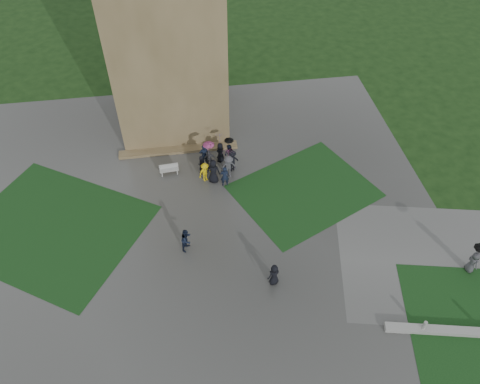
{
  "coord_description": "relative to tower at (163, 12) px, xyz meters",
  "views": [
    {
      "loc": [
        0.73,
        -17.17,
        23.35
      ],
      "look_at": [
        3.85,
        4.39,
        1.2
      ],
      "focal_mm": 35.0,
      "sensor_mm": 36.0,
      "label": 1
    }
  ],
  "objects": [
    {
      "name": "lawn_inset_right",
      "position": [
        8.5,
        -10.0,
        -8.97
      ],
      "size": [
        11.12,
        10.15,
        0.01
      ],
      "primitive_type": "cube",
      "rotation": [
        0.0,
        0.0,
        0.44
      ],
      "color": "black",
      "rests_on": "plaza"
    },
    {
      "name": "pedestrian_near",
      "position": [
        4.9,
        -17.11,
        -8.2
      ],
      "size": [
        0.92,
        0.81,
        1.57
      ],
      "primitive_type": "imported",
      "rotation": [
        0.0,
        0.0,
        3.6
      ],
      "color": "black",
      "rests_on": "plaza"
    },
    {
      "name": "pedestrian_mid",
      "position": [
        0.07,
        -13.86,
        -8.14
      ],
      "size": [
        0.84,
        0.94,
        1.69
      ],
      "primitive_type": "imported",
      "rotation": [
        0.0,
        0.0,
        1.0
      ],
      "color": "black",
      "rests_on": "plaza"
    },
    {
      "name": "pedestrian_path",
      "position": [
        16.68,
        -17.94,
        -7.74
      ],
      "size": [
        0.76,
        0.82,
        2.32
      ],
      "color": "#414146",
      "rests_on": "path"
    },
    {
      "name": "tower",
      "position": [
        0.0,
        0.0,
        0.0
      ],
      "size": [
        8.0,
        8.0,
        18.0
      ],
      "primitive_type": "cube",
      "color": "brown",
      "rests_on": "ground"
    },
    {
      "name": "visitor_cluster",
      "position": [
        2.86,
        -7.16,
        -7.87
      ],
      "size": [
        3.22,
        3.32,
        2.5
      ],
      "color": "black",
      "rests_on": "plaza"
    },
    {
      "name": "plaza",
      "position": [
        0.0,
        -13.0,
        -8.99
      ],
      "size": [
        34.0,
        34.0,
        0.02
      ],
      "primitive_type": "cube",
      "color": "#393A37",
      "rests_on": "ground"
    },
    {
      "name": "ground",
      "position": [
        0.0,
        -15.0,
        -9.0
      ],
      "size": [
        120.0,
        120.0,
        0.0
      ],
      "primitive_type": "plane",
      "color": "black"
    },
    {
      "name": "bench",
      "position": [
        -0.78,
        -6.83,
        -8.57
      ],
      "size": [
        1.39,
        0.52,
        0.79
      ],
      "rotation": [
        0.0,
        0.0,
        0.07
      ],
      "color": "#A3A29E",
      "rests_on": "plaza"
    },
    {
      "name": "lawn_inset_left",
      "position": [
        -8.5,
        -11.0,
        -8.97
      ],
      "size": [
        14.1,
        13.46,
        0.01
      ],
      "primitive_type": "cube",
      "rotation": [
        0.0,
        0.0,
        -0.56
      ],
      "color": "black",
      "rests_on": "plaza"
    },
    {
      "name": "tower_plinth",
      "position": [
        0.0,
        -4.4,
        -8.87
      ],
      "size": [
        9.0,
        0.8,
        0.22
      ],
      "primitive_type": "cube",
      "color": "brown",
      "rests_on": "plaza"
    }
  ]
}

